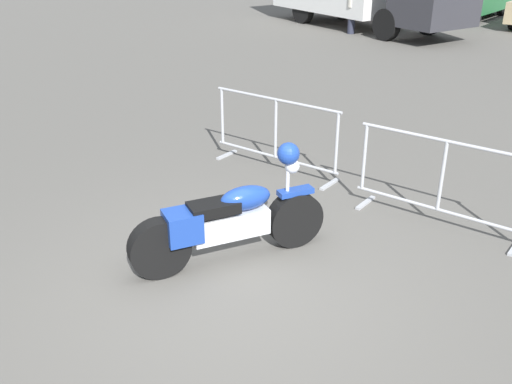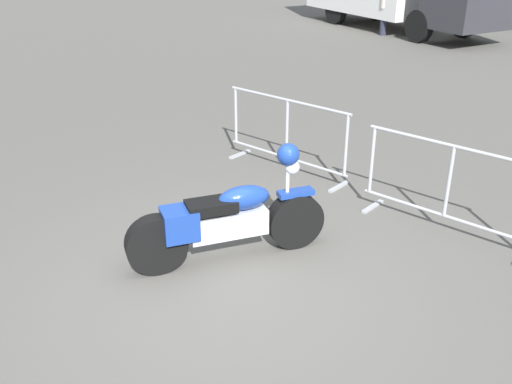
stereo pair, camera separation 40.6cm
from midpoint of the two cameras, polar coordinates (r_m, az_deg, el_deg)
name	(u,v)px [view 2 (the right image)]	position (r m, az deg, el deg)	size (l,w,h in m)	color
ground_plane	(233,290)	(5.64, -0.28, -9.81)	(120.00, 120.00, 0.00)	#54514C
motorcycle	(228,219)	(5.92, -0.85, -2.79)	(1.02, 2.04, 1.22)	black
crowd_barrier_near	(287,134)	(8.13, 4.54, 5.75)	(2.07, 0.61, 1.07)	#9EA0A5
crowd_barrier_far	(448,188)	(6.84, 20.27, 0.37)	(2.07, 0.61, 1.07)	#9EA0A5
pedestrian	(385,6)	(19.73, 13.42, 17.66)	(0.42, 0.42, 1.69)	#262838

